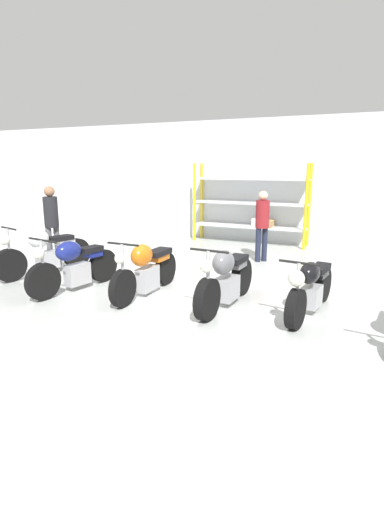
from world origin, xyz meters
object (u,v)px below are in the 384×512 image
at_px(motorcycle_black, 311,287).
at_px(person_near_rack, 51,218).
at_px(motorcycle_white, 44,252).
at_px(person_browsing, 262,220).
at_px(motorcycle_orange, 146,269).
at_px(shelving_rack, 251,205).
at_px(motorcycle_grey, 226,279).
at_px(motorcycle_blue, 74,265).

xyz_separation_m(motorcycle_black, person_near_rack, (-5.95, 0.79, 0.64)).
distance_m(motorcycle_white, person_browsing, 4.96).
distance_m(motorcycle_white, motorcycle_black, 5.49).
height_order(motorcycle_orange, person_near_rack, person_near_rack).
bearing_deg(person_near_rack, person_browsing, -122.27).
height_order(shelving_rack, motorcycle_grey, shelving_rack).
height_order(person_browsing, person_near_rack, person_near_rack).
distance_m(motorcycle_orange, person_browsing, 3.59).
height_order(shelving_rack, motorcycle_orange, shelving_rack).
distance_m(shelving_rack, motorcycle_grey, 5.62).
relative_size(shelving_rack, motorcycle_black, 1.69).
bearing_deg(shelving_rack, motorcycle_orange, -92.71).
bearing_deg(shelving_rack, person_browsing, -66.59).
height_order(motorcycle_black, person_near_rack, person_near_rack).
bearing_deg(motorcycle_grey, motorcycle_blue, -79.03).
distance_m(motorcycle_white, motorcycle_blue, 1.50).
xyz_separation_m(motorcycle_blue, motorcycle_black, (4.14, 0.60, -0.05)).
distance_m(motorcycle_orange, motorcycle_black, 2.82).
relative_size(motorcycle_blue, motorcycle_black, 1.00).
bearing_deg(motorcycle_black, motorcycle_blue, -74.05).
bearing_deg(motorcycle_white, motorcycle_grey, 101.92).
distance_m(motorcycle_blue, motorcycle_black, 4.18).
relative_size(motorcycle_orange, motorcycle_grey, 0.99).
relative_size(shelving_rack, motorcycle_grey, 1.65).
xyz_separation_m(motorcycle_orange, motorcycle_grey, (1.50, 0.04, -0.02)).
bearing_deg(shelving_rack, motorcycle_white, -119.52).
bearing_deg(person_browsing, person_near_rack, 70.11).
bearing_deg(shelving_rack, person_near_rack, -127.47).
relative_size(motorcycle_orange, person_browsing, 1.21).
bearing_deg(motorcycle_blue, motorcycle_white, -105.12).
height_order(motorcycle_white, motorcycle_orange, motorcycle_white).
relative_size(motorcycle_blue, person_near_rack, 1.11).
bearing_deg(motorcycle_orange, shelving_rack, 178.21).
distance_m(shelving_rack, person_near_rack, 5.60).
height_order(motorcycle_blue, person_browsing, person_browsing).
xyz_separation_m(motorcycle_orange, person_near_rack, (-3.15, 1.03, 0.60)).
xyz_separation_m(motorcycle_black, person_browsing, (-1.63, 3.11, 0.56)).
bearing_deg(motorcycle_grey, motorcycle_white, -90.25).
xyz_separation_m(motorcycle_grey, person_browsing, (-0.32, 3.32, 0.53)).
height_order(motorcycle_white, motorcycle_grey, motorcycle_white).
bearing_deg(person_browsing, motorcycle_white, 80.41).
bearing_deg(person_browsing, motorcycle_grey, 137.37).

